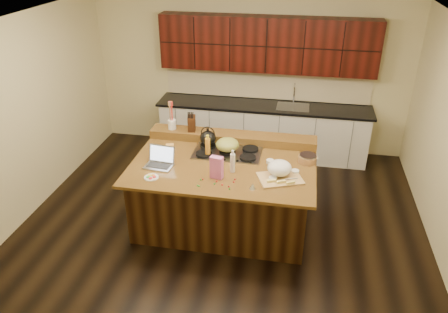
# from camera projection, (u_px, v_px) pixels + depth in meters

# --- Properties ---
(room) EXTENTS (5.52, 5.02, 2.72)m
(room) POSITION_uv_depth(u_px,v_px,m) (223.00, 134.00, 5.51)
(room) COLOR black
(room) RESTS_ON ground
(island) EXTENTS (2.40, 1.60, 0.92)m
(island) POSITION_uv_depth(u_px,v_px,m) (223.00, 193.00, 5.92)
(island) COLOR black
(island) RESTS_ON ground
(back_ledge) EXTENTS (2.40, 0.30, 0.12)m
(back_ledge) POSITION_uv_depth(u_px,v_px,m) (232.00, 137.00, 6.29)
(back_ledge) COLOR black
(back_ledge) RESTS_ON island
(cooktop) EXTENTS (0.92, 0.52, 0.05)m
(cooktop) POSITION_uv_depth(u_px,v_px,m) (227.00, 152.00, 5.96)
(cooktop) COLOR gray
(cooktop) RESTS_ON island
(back_counter) EXTENTS (3.70, 0.66, 2.40)m
(back_counter) POSITION_uv_depth(u_px,v_px,m) (264.00, 101.00, 7.56)
(back_counter) COLOR silver
(back_counter) RESTS_ON ground
(kettle) EXTENTS (0.29, 0.29, 0.20)m
(kettle) POSITION_uv_depth(u_px,v_px,m) (208.00, 138.00, 6.06)
(kettle) COLOR black
(kettle) RESTS_ON cooktop
(green_bowl) EXTENTS (0.42, 0.42, 0.17)m
(green_bowl) POSITION_uv_depth(u_px,v_px,m) (227.00, 145.00, 5.91)
(green_bowl) COLOR olive
(green_bowl) RESTS_ON cooktop
(laptop) EXTENTS (0.38, 0.31, 0.25)m
(laptop) POSITION_uv_depth(u_px,v_px,m) (160.00, 160.00, 5.65)
(laptop) COLOR #B7B7BC
(laptop) RESTS_ON island
(oil_bottle) EXTENTS (0.09, 0.09, 0.27)m
(oil_bottle) POSITION_uv_depth(u_px,v_px,m) (208.00, 148.00, 5.82)
(oil_bottle) COLOR orange
(oil_bottle) RESTS_ON island
(vinegar_bottle) EXTENTS (0.08, 0.08, 0.25)m
(vinegar_bottle) POSITION_uv_depth(u_px,v_px,m) (233.00, 163.00, 5.46)
(vinegar_bottle) COLOR silver
(vinegar_bottle) RESTS_ON island
(wooden_tray) EXTENTS (0.62, 0.54, 0.21)m
(wooden_tray) POSITION_uv_depth(u_px,v_px,m) (280.00, 170.00, 5.36)
(wooden_tray) COLOR tan
(wooden_tray) RESTS_ON island
(ramekin_a) EXTENTS (0.11, 0.11, 0.04)m
(ramekin_a) POSITION_uv_depth(u_px,v_px,m) (273.00, 179.00, 5.32)
(ramekin_a) COLOR white
(ramekin_a) RESTS_ON island
(ramekin_b) EXTENTS (0.11, 0.11, 0.04)m
(ramekin_b) POSITION_uv_depth(u_px,v_px,m) (295.00, 172.00, 5.47)
(ramekin_b) COLOR white
(ramekin_b) RESTS_ON island
(ramekin_c) EXTENTS (0.11, 0.11, 0.04)m
(ramekin_c) POSITION_uv_depth(u_px,v_px,m) (270.00, 161.00, 5.72)
(ramekin_c) COLOR white
(ramekin_c) RESTS_ON island
(strainer_bowl) EXTENTS (0.30, 0.30, 0.09)m
(strainer_bowl) POSITION_uv_depth(u_px,v_px,m) (308.00, 159.00, 5.72)
(strainer_bowl) COLOR #996B3F
(strainer_bowl) RESTS_ON island
(kitchen_timer) EXTENTS (0.10, 0.10, 0.07)m
(kitchen_timer) POSITION_uv_depth(u_px,v_px,m) (253.00, 186.00, 5.15)
(kitchen_timer) COLOR silver
(kitchen_timer) RESTS_ON island
(pink_bag) EXTENTS (0.17, 0.11, 0.29)m
(pink_bag) POSITION_uv_depth(u_px,v_px,m) (217.00, 167.00, 5.33)
(pink_bag) COLOR #D865B0
(pink_bag) RESTS_ON island
(candy_plate) EXTENTS (0.24, 0.24, 0.01)m
(candy_plate) POSITION_uv_depth(u_px,v_px,m) (151.00, 177.00, 5.39)
(candy_plate) COLOR white
(candy_plate) RESTS_ON island
(package_box) EXTENTS (0.12, 0.10, 0.15)m
(package_box) POSITION_uv_depth(u_px,v_px,m) (170.00, 149.00, 5.91)
(package_box) COLOR #EAAB52
(package_box) RESTS_ON island
(utensil_crock) EXTENTS (0.15, 0.15, 0.14)m
(utensil_crock) POSITION_uv_depth(u_px,v_px,m) (172.00, 124.00, 6.38)
(utensil_crock) COLOR white
(utensil_crock) RESTS_ON back_ledge
(knife_block) EXTENTS (0.14, 0.19, 0.21)m
(knife_block) POSITION_uv_depth(u_px,v_px,m) (192.00, 123.00, 6.31)
(knife_block) COLOR black
(knife_block) RESTS_ON back_ledge
(gumdrop_0) EXTENTS (0.02, 0.02, 0.02)m
(gumdrop_0) POSITION_uv_depth(u_px,v_px,m) (229.00, 187.00, 5.19)
(gumdrop_0) COLOR red
(gumdrop_0) RESTS_ON island
(gumdrop_1) EXTENTS (0.02, 0.02, 0.02)m
(gumdrop_1) POSITION_uv_depth(u_px,v_px,m) (199.00, 186.00, 5.20)
(gumdrop_1) COLOR #198C26
(gumdrop_1) RESTS_ON island
(gumdrop_2) EXTENTS (0.02, 0.02, 0.02)m
(gumdrop_2) POSITION_uv_depth(u_px,v_px,m) (235.00, 179.00, 5.34)
(gumdrop_2) COLOR red
(gumdrop_2) RESTS_ON island
(gumdrop_3) EXTENTS (0.02, 0.02, 0.02)m
(gumdrop_3) POSITION_uv_depth(u_px,v_px,m) (198.00, 186.00, 5.21)
(gumdrop_3) COLOR #198C26
(gumdrop_3) RESTS_ON island
(gumdrop_4) EXTENTS (0.02, 0.02, 0.02)m
(gumdrop_4) POSITION_uv_depth(u_px,v_px,m) (222.00, 185.00, 5.22)
(gumdrop_4) COLOR red
(gumdrop_4) RESTS_ON island
(gumdrop_5) EXTENTS (0.02, 0.02, 0.02)m
(gumdrop_5) POSITION_uv_depth(u_px,v_px,m) (214.00, 184.00, 5.24)
(gumdrop_5) COLOR #198C26
(gumdrop_5) RESTS_ON island
(gumdrop_6) EXTENTS (0.02, 0.02, 0.02)m
(gumdrop_6) POSITION_uv_depth(u_px,v_px,m) (203.00, 179.00, 5.34)
(gumdrop_6) COLOR red
(gumdrop_6) RESTS_ON island
(gumdrop_7) EXTENTS (0.02, 0.02, 0.02)m
(gumdrop_7) POSITION_uv_depth(u_px,v_px,m) (201.00, 180.00, 5.33)
(gumdrop_7) COLOR #198C26
(gumdrop_7) RESTS_ON island
(gumdrop_8) EXTENTS (0.02, 0.02, 0.02)m
(gumdrop_8) POSITION_uv_depth(u_px,v_px,m) (234.00, 182.00, 5.28)
(gumdrop_8) COLOR red
(gumdrop_8) RESTS_ON island
(gumdrop_9) EXTENTS (0.02, 0.02, 0.02)m
(gumdrop_9) POSITION_uv_depth(u_px,v_px,m) (230.00, 189.00, 5.14)
(gumdrop_9) COLOR #198C26
(gumdrop_9) RESTS_ON island
(gumdrop_10) EXTENTS (0.02, 0.02, 0.02)m
(gumdrop_10) POSITION_uv_depth(u_px,v_px,m) (217.00, 181.00, 5.30)
(gumdrop_10) COLOR red
(gumdrop_10) RESTS_ON island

